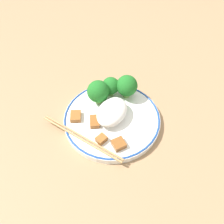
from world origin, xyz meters
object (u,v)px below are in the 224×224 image
Objects in this scene: broccoli_back_center at (111,86)px; broccoli_back_right at (98,92)px; chopsticks at (81,138)px; broccoli_back_left at (127,86)px; plate at (112,118)px.

broccoli_back_center is 0.04m from broccoli_back_right.
chopsticks is (0.12, 0.02, -0.04)m from broccoli_back_right.
broccoli_back_center is 0.84× the size of broccoli_back_right.
chopsticks is at bearing -11.16° from broccoli_back_left.
chopsticks is (0.16, 0.01, -0.03)m from broccoli_back_center.
chopsticks is at bearing 2.16° from broccoli_back_center.
chopsticks is (0.09, -0.03, 0.01)m from plate.
broccoli_back_left reaches higher than plate.
broccoli_back_left reaches higher than chopsticks.
plate is 3.69× the size of broccoli_back_left.
chopsticks is at bearing 10.34° from broccoli_back_right.
broccoli_back_center is 0.17m from chopsticks.
broccoli_back_right is (-0.03, -0.06, 0.04)m from plate.
broccoli_back_right is at bearing -46.66° from broccoli_back_left.
broccoli_back_center reaches higher than plate.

